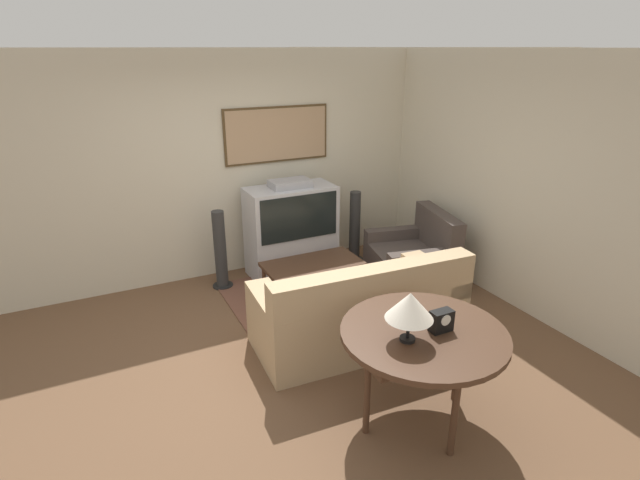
# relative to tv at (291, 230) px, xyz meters

# --- Properties ---
(ground_plane) EXTENTS (12.00, 12.00, 0.00)m
(ground_plane) POSITION_rel_tv_xyz_m (-0.73, -1.70, -0.58)
(ground_plane) COLOR brown
(wall_back) EXTENTS (12.00, 0.10, 2.70)m
(wall_back) POSITION_rel_tv_xyz_m (-0.72, 0.43, 0.78)
(wall_back) COLOR beige
(wall_back) RESTS_ON ground_plane
(wall_right) EXTENTS (0.06, 12.00, 2.70)m
(wall_right) POSITION_rel_tv_xyz_m (1.90, -1.70, 0.77)
(wall_right) COLOR beige
(wall_right) RESTS_ON ground_plane
(area_rug) EXTENTS (1.92, 1.76, 0.01)m
(area_rug) POSITION_rel_tv_xyz_m (-0.03, -0.81, -0.57)
(area_rug) COLOR brown
(area_rug) RESTS_ON ground_plane
(tv) EXTENTS (1.08, 0.54, 1.21)m
(tv) POSITION_rel_tv_xyz_m (0.00, 0.00, 0.00)
(tv) COLOR #B7B7BC
(tv) RESTS_ON ground_plane
(couch) EXTENTS (2.01, 0.99, 0.92)m
(couch) POSITION_rel_tv_xyz_m (-0.07, -1.80, -0.25)
(couch) COLOR tan
(couch) RESTS_ON ground_plane
(armchair) EXTENTS (1.07, 1.14, 0.86)m
(armchair) POSITION_rel_tv_xyz_m (1.25, -0.87, -0.30)
(armchair) COLOR #473D38
(armchair) RESTS_ON ground_plane
(coffee_table) EXTENTS (1.10, 0.57, 0.44)m
(coffee_table) POSITION_rel_tv_xyz_m (-0.06, -0.74, -0.18)
(coffee_table) COLOR #472D1E
(coffee_table) RESTS_ON ground_plane
(console_table) EXTENTS (1.21, 1.21, 0.80)m
(console_table) POSITION_rel_tv_xyz_m (-0.21, -2.94, 0.15)
(console_table) COLOR #472D1E
(console_table) RESTS_ON ground_plane
(table_lamp) EXTENTS (0.33, 0.33, 0.37)m
(table_lamp) POSITION_rel_tv_xyz_m (-0.40, -2.98, 0.49)
(table_lamp) COLOR black
(table_lamp) RESTS_ON console_table
(mantel_clock) EXTENTS (0.17, 0.10, 0.16)m
(mantel_clock) POSITION_rel_tv_xyz_m (-0.11, -2.98, 0.30)
(mantel_clock) COLOR black
(mantel_clock) RESTS_ON console_table
(speaker_tower_left) EXTENTS (0.24, 0.24, 0.95)m
(speaker_tower_left) POSITION_rel_tv_xyz_m (-0.91, -0.01, -0.13)
(speaker_tower_left) COLOR black
(speaker_tower_left) RESTS_ON ground_plane
(speaker_tower_right) EXTENTS (0.24, 0.24, 0.95)m
(speaker_tower_right) POSITION_rel_tv_xyz_m (0.91, -0.01, -0.13)
(speaker_tower_right) COLOR black
(speaker_tower_right) RESTS_ON ground_plane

